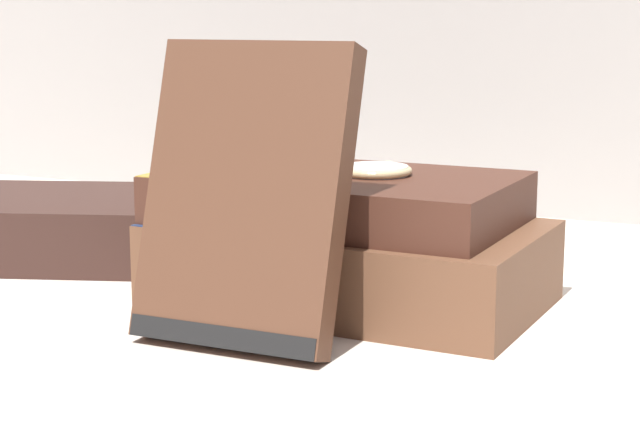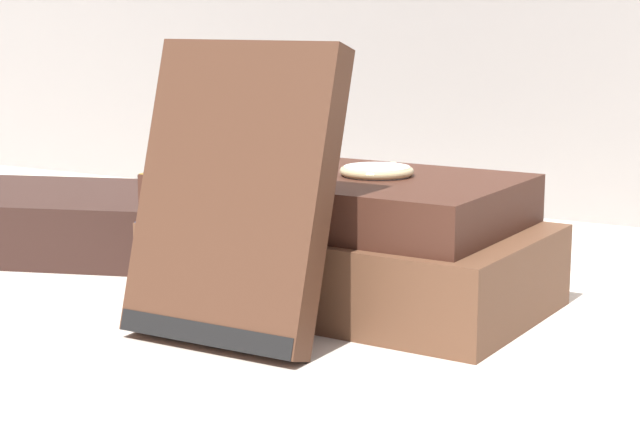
{
  "view_description": "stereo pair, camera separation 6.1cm",
  "coord_description": "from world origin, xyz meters",
  "px_view_note": "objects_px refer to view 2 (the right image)",
  "views": [
    {
      "loc": [
        0.32,
        -0.57,
        0.18
      ],
      "look_at": [
        0.04,
        0.03,
        0.06
      ],
      "focal_mm": 60.0,
      "sensor_mm": 36.0,
      "label": 1
    },
    {
      "loc": [
        0.37,
        -0.54,
        0.18
      ],
      "look_at": [
        0.04,
        0.03,
        0.06
      ],
      "focal_mm": 60.0,
      "sensor_mm": 36.0,
      "label": 2
    }
  ],
  "objects_px": {
    "book_flat_top": "(334,197)",
    "reading_glasses": "(353,243)",
    "book_side_left": "(63,221)",
    "book_leaning_front": "(233,203)",
    "book_flat_bottom": "(344,262)",
    "pocket_watch": "(377,171)"
  },
  "relations": [
    {
      "from": "book_flat_top",
      "to": "reading_glasses",
      "type": "xyz_separation_m",
      "value": [
        -0.07,
        0.15,
        -0.07
      ]
    },
    {
      "from": "book_flat_top",
      "to": "reading_glasses",
      "type": "distance_m",
      "value": 0.18
    },
    {
      "from": "book_side_left",
      "to": "reading_glasses",
      "type": "distance_m",
      "value": 0.23
    },
    {
      "from": "book_flat_top",
      "to": "reading_glasses",
      "type": "relative_size",
      "value": 1.88
    },
    {
      "from": "book_leaning_front",
      "to": "reading_glasses",
      "type": "relative_size",
      "value": 1.42
    },
    {
      "from": "book_side_left",
      "to": "book_leaning_front",
      "type": "distance_m",
      "value": 0.28
    },
    {
      "from": "book_flat_bottom",
      "to": "reading_glasses",
      "type": "xyz_separation_m",
      "value": [
        -0.08,
        0.15,
        -0.02
      ]
    },
    {
      "from": "book_side_left",
      "to": "reading_glasses",
      "type": "bearing_deg",
      "value": 15.37
    },
    {
      "from": "book_flat_top",
      "to": "book_flat_bottom",
      "type": "bearing_deg",
      "value": -18.93
    },
    {
      "from": "pocket_watch",
      "to": "reading_glasses",
      "type": "distance_m",
      "value": 0.19
    },
    {
      "from": "pocket_watch",
      "to": "reading_glasses",
      "type": "bearing_deg",
      "value": 123.3
    },
    {
      "from": "book_flat_bottom",
      "to": "pocket_watch",
      "type": "height_order",
      "value": "pocket_watch"
    },
    {
      "from": "pocket_watch",
      "to": "book_leaning_front",
      "type": "bearing_deg",
      "value": -106.23
    },
    {
      "from": "book_flat_bottom",
      "to": "pocket_watch",
      "type": "distance_m",
      "value": 0.06
    },
    {
      "from": "book_flat_bottom",
      "to": "book_side_left",
      "type": "xyz_separation_m",
      "value": [
        -0.26,
        0.02,
        -0.0
      ]
    },
    {
      "from": "reading_glasses",
      "to": "book_leaning_front",
      "type": "bearing_deg",
      "value": -60.12
    },
    {
      "from": "book_flat_top",
      "to": "pocket_watch",
      "type": "height_order",
      "value": "pocket_watch"
    },
    {
      "from": "book_flat_top",
      "to": "book_side_left",
      "type": "height_order",
      "value": "book_flat_top"
    },
    {
      "from": "book_flat_bottom",
      "to": "book_leaning_front",
      "type": "xyz_separation_m",
      "value": [
        -0.01,
        -0.1,
        0.05
      ]
    },
    {
      "from": "book_leaning_front",
      "to": "reading_glasses",
      "type": "bearing_deg",
      "value": 103.69
    },
    {
      "from": "book_flat_bottom",
      "to": "book_side_left",
      "type": "height_order",
      "value": "book_flat_bottom"
    },
    {
      "from": "book_flat_bottom",
      "to": "book_flat_top",
      "type": "bearing_deg",
      "value": 161.78
    }
  ]
}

